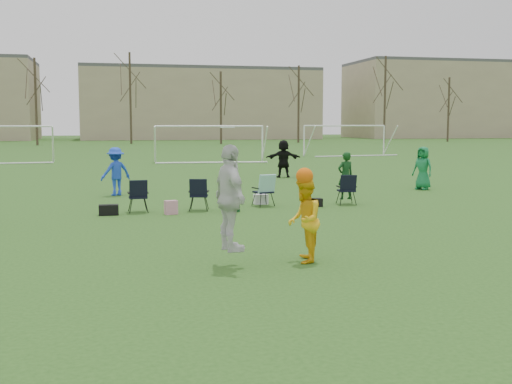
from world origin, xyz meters
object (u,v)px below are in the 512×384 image
object	(u,v)px
fielder_black	(283,159)
goal_right	(345,132)
goal_mid	(209,133)
fielder_blue	(116,171)
center_contest	(263,207)
fielder_green_far	(423,168)

from	to	relation	value
fielder_black	goal_right	distance (m)	22.01
goal_mid	fielder_blue	bearing A→B (deg)	-104.06
center_contest	goal_right	bearing A→B (deg)	67.31
goal_mid	goal_right	distance (m)	13.42
fielder_green_far	center_contest	distance (m)	15.03
center_contest	fielder_green_far	bearing A→B (deg)	51.80
fielder_green_far	goal_right	world-z (taller)	goal_right
fielder_black	fielder_blue	bearing A→B (deg)	47.20
fielder_green_far	fielder_black	world-z (taller)	fielder_black
fielder_green_far	goal_mid	world-z (taller)	goal_mid
fielder_blue	fielder_green_far	distance (m)	11.85
fielder_blue	goal_right	bearing A→B (deg)	-150.89
fielder_blue	fielder_black	world-z (taller)	fielder_black
fielder_blue	fielder_black	bearing A→B (deg)	-167.28
fielder_blue	center_contest	bearing A→B (deg)	76.52
fielder_blue	center_contest	world-z (taller)	center_contest
fielder_green_far	goal_right	distance (m)	26.89
fielder_blue	goal_right	distance (m)	31.50
fielder_black	fielder_green_far	bearing A→B (deg)	129.37
fielder_green_far	center_contest	world-z (taller)	center_contest
fielder_black	goal_right	size ratio (longest dim) A/B	0.25
fielder_black	goal_mid	distance (m)	13.50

